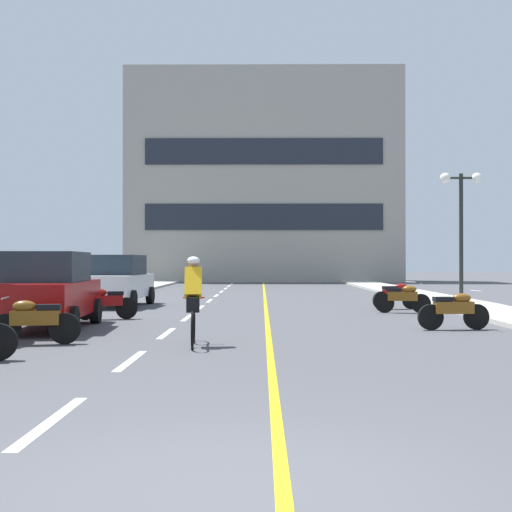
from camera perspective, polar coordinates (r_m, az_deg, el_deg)
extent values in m
plane|color=#47474C|center=(25.62, 0.25, -4.03)|extent=(140.00, 140.00, 0.00)
cube|color=#B7B2A8|center=(29.53, -13.87, -3.43)|extent=(2.40, 72.00, 0.12)
cube|color=#B7B2A8|center=(29.48, 14.43, -3.43)|extent=(2.40, 72.00, 0.12)
cube|color=silver|center=(7.08, -17.28, -13.46)|extent=(0.14, 2.20, 0.01)
cube|color=silver|center=(10.89, -10.78, -8.87)|extent=(0.14, 2.20, 0.01)
cube|color=silver|center=(14.81, -7.74, -6.64)|extent=(0.14, 2.20, 0.01)
cube|color=silver|center=(18.76, -5.98, -5.33)|extent=(0.14, 2.20, 0.01)
cube|color=silver|center=(22.72, -4.85, -4.48)|extent=(0.14, 2.20, 0.01)
cube|color=silver|center=(26.70, -4.05, -3.88)|extent=(0.14, 2.20, 0.01)
cube|color=silver|center=(30.68, -3.46, -3.44)|extent=(0.14, 2.20, 0.01)
cube|color=silver|center=(34.67, -3.01, -3.09)|extent=(0.14, 2.20, 0.01)
cube|color=silver|center=(38.66, -2.65, -2.82)|extent=(0.14, 2.20, 0.01)
cube|color=silver|center=(42.65, -2.35, -2.60)|extent=(0.14, 2.20, 0.01)
cube|color=silver|center=(46.64, -2.11, -2.42)|extent=(0.14, 2.20, 0.01)
cube|color=silver|center=(50.64, -1.91, -2.26)|extent=(0.14, 2.20, 0.01)
cube|color=gold|center=(28.61, 0.77, -3.65)|extent=(0.12, 66.00, 0.01)
cube|color=#9E998E|center=(53.07, 0.67, 6.73)|extent=(21.34, 6.17, 16.48)
cube|color=#1E232D|center=(49.63, 0.68, 3.41)|extent=(17.92, 0.10, 1.98)
cube|color=#1E232D|center=(50.21, 0.68, 9.05)|extent=(17.92, 0.10, 1.98)
cylinder|color=black|center=(23.98, 17.33, 1.44)|extent=(0.14, 0.14, 4.53)
cylinder|color=black|center=(24.15, 17.31, 6.47)|extent=(1.10, 0.08, 0.08)
sphere|color=white|center=(23.99, 16.05, 6.51)|extent=(0.36, 0.36, 0.36)
sphere|color=white|center=(24.31, 18.56, 6.42)|extent=(0.36, 0.36, 0.36)
cylinder|color=black|center=(17.84, -19.09, -4.54)|extent=(0.26, 0.65, 0.64)
cylinder|color=black|center=(17.46, -13.69, -4.64)|extent=(0.26, 0.65, 0.64)
cylinder|color=black|center=(14.72, -15.63, -5.42)|extent=(0.26, 0.65, 0.64)
cube|color=maroon|center=(16.25, -17.52, -3.53)|extent=(1.99, 4.31, 0.80)
cube|color=#1E2833|center=(16.22, -17.52, -0.89)|extent=(1.71, 2.30, 0.70)
cylinder|color=black|center=(25.41, -12.89, -3.33)|extent=(0.25, 0.65, 0.64)
cylinder|color=black|center=(25.00, -9.14, -3.38)|extent=(0.25, 0.65, 0.64)
cylinder|color=black|center=(22.74, -14.83, -3.66)|extent=(0.25, 0.65, 0.64)
cylinder|color=black|center=(22.28, -10.66, -3.74)|extent=(0.25, 0.65, 0.64)
cube|color=silver|center=(23.82, -11.85, -2.56)|extent=(1.89, 4.27, 0.80)
cube|color=#1E2833|center=(23.81, -11.84, -0.76)|extent=(1.66, 2.27, 0.70)
cylinder|color=black|center=(13.44, -20.89, -5.97)|extent=(0.61, 0.20, 0.60)
cylinder|color=black|center=(13.27, -16.20, -6.05)|extent=(0.61, 0.20, 0.60)
cube|color=brown|center=(13.33, -18.56, -5.07)|extent=(0.94, 0.43, 0.28)
ellipsoid|color=brown|center=(13.34, -19.41, -4.12)|extent=(0.48, 0.31, 0.22)
cube|color=black|center=(13.28, -17.49, -4.23)|extent=(0.48, 0.31, 0.10)
cylinder|color=silver|center=(13.40, -20.88, -3.41)|extent=(0.14, 0.60, 0.03)
cylinder|color=black|center=(16.27, 18.52, -5.01)|extent=(0.61, 0.16, 0.60)
cylinder|color=black|center=(15.86, 14.87, -5.14)|extent=(0.61, 0.16, 0.60)
cube|color=brown|center=(16.04, 16.72, -4.29)|extent=(0.92, 0.37, 0.28)
ellipsoid|color=brown|center=(16.10, 17.38, -3.49)|extent=(0.46, 0.28, 0.22)
cube|color=black|center=(15.94, 15.88, -3.60)|extent=(0.46, 0.28, 0.10)
cylinder|color=silver|center=(16.24, 18.51, -2.90)|extent=(0.09, 0.60, 0.03)
cylinder|color=black|center=(18.58, -14.54, -4.45)|extent=(0.61, 0.24, 0.60)
cylinder|color=black|center=(18.58, -11.14, -4.45)|extent=(0.61, 0.24, 0.60)
cube|color=maroon|center=(18.56, -12.84, -3.78)|extent=(0.94, 0.48, 0.28)
ellipsoid|color=maroon|center=(18.55, -13.45, -3.10)|extent=(0.48, 0.34, 0.22)
cube|color=black|center=(18.55, -12.06, -3.16)|extent=(0.48, 0.34, 0.10)
cylinder|color=silver|center=(18.55, -14.54, -2.60)|extent=(0.17, 0.59, 0.03)
cylinder|color=black|center=(20.84, 14.09, -4.01)|extent=(0.61, 0.23, 0.60)
cylinder|color=black|center=(20.86, 11.06, -4.02)|extent=(0.61, 0.23, 0.60)
cube|color=brown|center=(20.83, 12.57, -3.41)|extent=(0.94, 0.47, 0.28)
ellipsoid|color=brown|center=(20.81, 13.12, -2.81)|extent=(0.48, 0.33, 0.22)
cube|color=black|center=(20.82, 11.89, -2.86)|extent=(0.48, 0.33, 0.10)
cylinder|color=silver|center=(20.81, 14.09, -2.37)|extent=(0.16, 0.59, 0.03)
cylinder|color=black|center=(22.77, 13.23, -3.71)|extent=(0.60, 0.28, 0.60)
cylinder|color=black|center=(22.23, 10.79, -3.80)|extent=(0.60, 0.28, 0.60)
cube|color=maroon|center=(22.48, 12.03, -3.20)|extent=(0.94, 0.54, 0.28)
ellipsoid|color=maroon|center=(22.57, 12.47, -2.62)|extent=(0.49, 0.36, 0.22)
cube|color=black|center=(22.35, 11.47, -2.70)|extent=(0.49, 0.36, 0.10)
cylinder|color=silver|center=(22.74, 13.23, -2.20)|extent=(0.21, 0.58, 0.03)
torus|color=black|center=(13.07, -5.39, -5.98)|extent=(0.09, 0.72, 0.72)
torus|color=black|center=(12.02, -5.53, -6.46)|extent=(0.09, 0.72, 0.72)
cylinder|color=red|center=(12.49, -5.46, -4.85)|extent=(0.11, 0.95, 0.04)
cube|color=black|center=(12.33, -5.48, -3.89)|extent=(0.11, 0.21, 0.06)
cylinder|color=red|center=(12.92, -5.40, -3.59)|extent=(0.42, 0.06, 0.03)
cube|color=black|center=(12.38, -5.47, -4.20)|extent=(0.27, 0.38, 0.28)
cube|color=yellow|center=(12.51, -5.45, -2.32)|extent=(0.35, 0.48, 0.61)
sphere|color=#8C6647|center=(12.64, -5.43, -0.72)|extent=(0.20, 0.20, 0.20)
ellipsoid|color=white|center=(12.64, -5.43, -0.40)|extent=(0.24, 0.26, 0.16)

